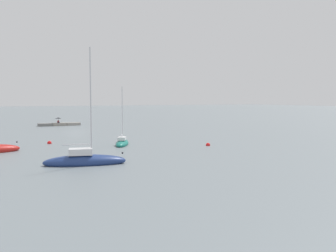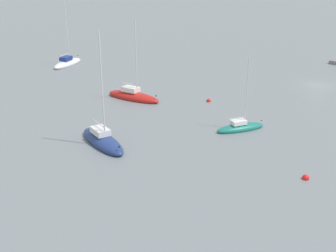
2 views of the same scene
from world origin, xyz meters
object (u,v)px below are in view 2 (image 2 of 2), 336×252
(sailboat_navy_mid, at_px, (102,140))
(mooring_buoy_far, at_px, (209,101))
(sailboat_teal_near, at_px, (240,127))
(sailboat_white_outer, at_px, (68,63))
(mooring_buoy_near, at_px, (306,178))
(sailboat_red_far, at_px, (133,96))

(sailboat_navy_mid, height_order, mooring_buoy_far, sailboat_navy_mid)
(sailboat_teal_near, relative_size, sailboat_navy_mid, 0.72)
(sailboat_teal_near, xyz_separation_m, mooring_buoy_far, (8.29, -5.72, -0.18))
(sailboat_white_outer, distance_m, mooring_buoy_far, 31.27)
(sailboat_teal_near, distance_m, sailboat_navy_mid, 14.26)
(mooring_buoy_near, bearing_deg, sailboat_red_far, -12.60)
(mooring_buoy_far, bearing_deg, mooring_buoy_near, 147.56)
(sailboat_red_far, relative_size, mooring_buoy_far, 18.80)
(sailboat_teal_near, bearing_deg, sailboat_red_far, -153.93)
(sailboat_navy_mid, bearing_deg, sailboat_teal_near, 160.81)
(sailboat_teal_near, height_order, sailboat_white_outer, sailboat_white_outer)
(sailboat_red_far, distance_m, mooring_buoy_far, 9.75)
(sailboat_red_far, xyz_separation_m, mooring_buoy_near, (-25.90, 5.79, -0.29))
(mooring_buoy_near, xyz_separation_m, mooring_buoy_far, (17.94, -11.40, -0.00))
(sailboat_teal_near, relative_size, mooring_buoy_far, 14.22)
(sailboat_teal_near, relative_size, mooring_buoy_near, 14.16)
(mooring_buoy_near, bearing_deg, sailboat_teal_near, -30.50)
(sailboat_teal_near, xyz_separation_m, sailboat_navy_mid, (7.85, 11.90, 0.10))
(mooring_buoy_near, height_order, mooring_buoy_far, mooring_buoy_near)
(sailboat_teal_near, distance_m, sailboat_red_far, 16.26)
(sailboat_red_far, bearing_deg, sailboat_navy_mid, 25.67)
(sailboat_red_far, bearing_deg, sailboat_teal_near, 80.29)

